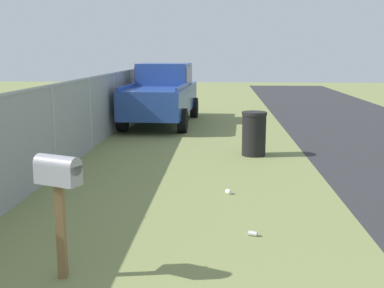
{
  "coord_description": "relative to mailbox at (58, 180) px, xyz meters",
  "views": [
    {
      "loc": [
        -0.81,
        -0.33,
        2.47
      ],
      "look_at": [
        6.88,
        0.15,
        1.0
      ],
      "focal_mm": 44.98,
      "sensor_mm": 36.0,
      "label": 1
    }
  ],
  "objects": [
    {
      "name": "mailbox",
      "position": [
        0.0,
        0.0,
        0.0
      ],
      "size": [
        0.38,
        0.55,
        1.4
      ],
      "rotation": [
        0.0,
        0.0,
        -0.39
      ],
      "color": "brown",
      "rests_on": "ground"
    },
    {
      "name": "pickup_truck",
      "position": [
        11.97,
        0.35,
        -0.01
      ],
      "size": [
        5.58,
        2.36,
        2.09
      ],
      "rotation": [
        0.0,
        0.0,
        -0.04
      ],
      "color": "#284793",
      "rests_on": "ground"
    },
    {
      "name": "trash_bin",
      "position": [
        6.65,
        -2.53,
        -0.58
      ],
      "size": [
        0.61,
        0.61,
        1.07
      ],
      "color": "black",
      "rests_on": "ground"
    },
    {
      "name": "fence_section",
      "position": [
        5.76,
        1.62,
        -0.12
      ],
      "size": [
        19.18,
        0.07,
        1.86
      ],
      "color": "#9EA3A8",
      "rests_on": "ground"
    },
    {
      "name": "litter_can_by_mailbox",
      "position": [
        1.37,
        -2.19,
        -1.09
      ],
      "size": [
        0.11,
        0.14,
        0.07
      ],
      "primitive_type": "cylinder",
      "rotation": [
        0.0,
        1.57,
        4.34
      ],
      "color": "silver",
      "rests_on": "ground"
    },
    {
      "name": "litter_cup_far_scatter",
      "position": [
        3.33,
        -1.89,
        -1.08
      ],
      "size": [
        0.13,
        0.12,
        0.08
      ],
      "primitive_type": "cylinder",
      "rotation": [
        0.0,
        1.57,
        3.77
      ],
      "color": "white",
      "rests_on": "ground"
    }
  ]
}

